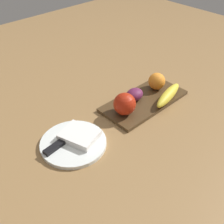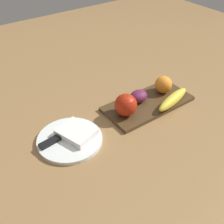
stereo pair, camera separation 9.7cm
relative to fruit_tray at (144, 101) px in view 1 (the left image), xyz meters
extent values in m
plane|color=olive|center=(-0.04, -0.02, -0.01)|extent=(2.40, 2.40, 0.00)
cube|color=#4A351E|center=(0.00, 0.00, 0.00)|extent=(0.35, 0.17, 0.01)
sphere|color=#AE220E|center=(-0.12, -0.01, 0.05)|extent=(0.08, 0.08, 0.08)
ellipsoid|color=yellow|center=(0.07, -0.06, 0.03)|extent=(0.19, 0.08, 0.04)
sphere|color=orange|center=(0.10, 0.02, 0.04)|extent=(0.07, 0.07, 0.07)
ellipsoid|color=#632146|center=(-0.03, 0.03, 0.03)|extent=(0.08, 0.07, 0.04)
cylinder|color=white|center=(-0.35, 0.00, 0.00)|extent=(0.22, 0.22, 0.01)
cube|color=white|center=(-0.32, 0.00, 0.02)|extent=(0.13, 0.14, 0.02)
cube|color=silver|center=(-0.34, 0.02, 0.01)|extent=(0.15, 0.04, 0.00)
cube|color=black|center=(-0.40, 0.02, 0.01)|extent=(0.09, 0.03, 0.01)
camera|label=1|loc=(-0.70, -0.56, 0.63)|focal=44.35mm
camera|label=2|loc=(-0.62, -0.62, 0.63)|focal=44.35mm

